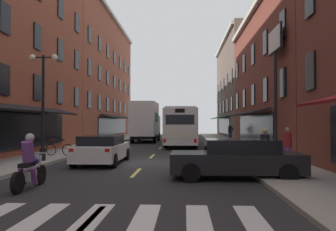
{
  "coord_description": "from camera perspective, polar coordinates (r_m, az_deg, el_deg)",
  "views": [
    {
      "loc": [
        1.92,
        -16.59,
        1.97
      ],
      "look_at": [
        0.55,
        10.64,
        2.57
      ],
      "focal_mm": 35.55,
      "sensor_mm": 36.0,
      "label": 1
    }
  ],
  "objects": [
    {
      "name": "transit_bus",
      "position": [
        29.83,
        2.28,
        -1.82
      ],
      "size": [
        2.69,
        12.19,
        3.2
      ],
      "color": "silver",
      "rests_on": "ground"
    },
    {
      "name": "sidewalk_left",
      "position": [
        18.44,
        -22.4,
        -7.09
      ],
      "size": [
        3.0,
        80.0,
        0.14
      ],
      "primitive_type": "cube",
      "color": "#A39E93",
      "rests_on": "ground"
    },
    {
      "name": "motorcycle_rider",
      "position": [
        10.8,
        -22.65,
        -7.88
      ],
      "size": [
        0.62,
        2.07,
        1.66
      ],
      "color": "black",
      "rests_on": "ground"
    },
    {
      "name": "bicycle_near",
      "position": [
        19.54,
        -18.14,
        -5.52
      ],
      "size": [
        1.68,
        0.55,
        0.91
      ],
      "color": "black",
      "rests_on": "sidewalk_left"
    },
    {
      "name": "billboard_sign",
      "position": [
        20.02,
        17.91,
        9.07
      ],
      "size": [
        0.4,
        2.49,
        7.25
      ],
      "color": "black",
      "rests_on": "sidewalk_right"
    },
    {
      "name": "box_truck",
      "position": [
        34.22,
        -3.82,
        -1.14
      ],
      "size": [
        2.57,
        7.34,
        4.02
      ],
      "color": "black",
      "rests_on": "ground"
    },
    {
      "name": "pedestrian_near",
      "position": [
        32.71,
        10.62,
        -2.81
      ],
      "size": [
        0.52,
        0.39,
        1.76
      ],
      "rotation": [
        0.0,
        0.0,
        1.3
      ],
      "color": "navy",
      "rests_on": "sidewalk_right"
    },
    {
      "name": "pedestrian_mid",
      "position": [
        13.65,
        16.3,
        -5.47
      ],
      "size": [
        0.36,
        0.36,
        1.6
      ],
      "rotation": [
        0.0,
        0.0,
        3.19
      ],
      "color": "#B29947",
      "rests_on": "sidewalk_right"
    },
    {
      "name": "sedan_mid",
      "position": [
        16.39,
        -11.19,
        -5.68
      ],
      "size": [
        2.02,
        4.5,
        1.36
      ],
      "color": "silver",
      "rests_on": "ground"
    },
    {
      "name": "pedestrian_far",
      "position": [
        15.65,
        19.83,
        -4.85
      ],
      "size": [
        0.36,
        0.36,
        1.63
      ],
      "rotation": [
        0.0,
        0.0,
        3.66
      ],
      "color": "#66387F",
      "rests_on": "sidewalk_right"
    },
    {
      "name": "street_lamp_twin",
      "position": [
        17.3,
        -20.64,
        2.28
      ],
      "size": [
        1.42,
        0.32,
        5.19
      ],
      "color": "black",
      "rests_on": "sidewalk_left"
    },
    {
      "name": "lane_centre_dashes",
      "position": [
        16.57,
        -3.83,
        -8.08
      ],
      "size": [
        0.14,
        73.9,
        0.01
      ],
      "color": "#DBCC4C",
      "rests_on": "ground"
    },
    {
      "name": "crosswalk_near",
      "position": [
        7.14,
        -13.44,
        -17.22
      ],
      "size": [
        7.1,
        2.8,
        0.01
      ],
      "color": "silver",
      "rests_on": "ground"
    },
    {
      "name": "sedan_near",
      "position": [
        12.11,
        11.71,
        -7.21
      ],
      "size": [
        4.59,
        1.99,
        1.39
      ],
      "color": "black",
      "rests_on": "ground"
    },
    {
      "name": "ground_plane",
      "position": [
        16.83,
        -3.73,
        -8.16
      ],
      "size": [
        34.8,
        80.0,
        0.1
      ],
      "primitive_type": "cube",
      "color": "#28282B"
    },
    {
      "name": "sidewalk_right",
      "position": [
        17.17,
        16.41,
        -7.57
      ],
      "size": [
        3.0,
        80.0,
        0.14
      ],
      "primitive_type": "cube",
      "color": "#A39E93",
      "rests_on": "ground"
    }
  ]
}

